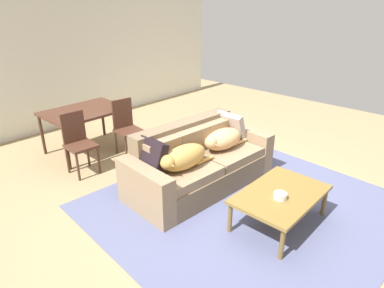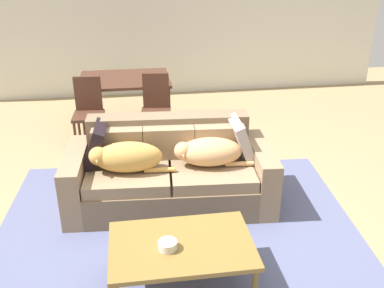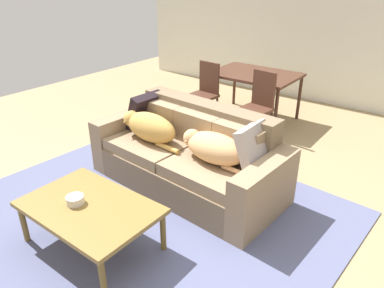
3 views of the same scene
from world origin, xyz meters
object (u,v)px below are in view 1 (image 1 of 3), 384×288
(throw_pillow_by_right_arm, at_px, (231,127))
(dining_chair_near_left, at_px, (78,140))
(dining_chair_near_right, at_px, (126,125))
(dog_on_right_cushion, at_px, (222,139))
(throw_pillow_by_left_arm, at_px, (151,157))
(coffee_table, at_px, (281,196))
(dog_on_left_cushion, at_px, (183,158))
(couch, at_px, (198,163))
(dining_table, at_px, (85,114))
(bowl_on_coffee_table, at_px, (280,196))

(throw_pillow_by_right_arm, distance_m, dining_chair_near_left, 2.33)
(dining_chair_near_left, bearing_deg, dining_chair_near_right, 4.47)
(dog_on_right_cushion, xyz_separation_m, dining_chair_near_left, (-1.32, 1.71, -0.10))
(dining_chair_near_left, relative_size, dining_chair_near_right, 1.00)
(dog_on_right_cushion, bearing_deg, dining_chair_near_left, 131.31)
(throw_pillow_by_left_arm, relative_size, dining_chair_near_right, 0.46)
(throw_pillow_by_right_arm, bearing_deg, dog_on_right_cushion, -160.89)
(dog_on_right_cushion, height_order, throw_pillow_by_right_arm, throw_pillow_by_right_arm)
(throw_pillow_by_right_arm, xyz_separation_m, dining_chair_near_right, (-0.80, 1.60, -0.16))
(throw_pillow_by_left_arm, relative_size, coffee_table, 0.38)
(dog_on_left_cushion, distance_m, dining_chair_near_right, 1.81)
(dog_on_left_cushion, xyz_separation_m, throw_pillow_by_left_arm, (-0.31, 0.26, 0.04))
(couch, xyz_separation_m, throw_pillow_by_left_arm, (-0.76, 0.11, 0.33))
(dog_on_left_cushion, relative_size, dog_on_right_cushion, 1.04)
(dining_table, distance_m, dining_chair_near_left, 0.81)
(dog_on_left_cushion, distance_m, bowl_on_coffee_table, 1.27)
(bowl_on_coffee_table, height_order, dining_chair_near_right, dining_chair_near_right)
(throw_pillow_by_left_arm, height_order, throw_pillow_by_right_arm, throw_pillow_by_right_arm)
(bowl_on_coffee_table, bearing_deg, throw_pillow_by_left_arm, 112.37)
(couch, distance_m, coffee_table, 1.32)
(coffee_table, xyz_separation_m, dining_table, (-0.39, 3.54, 0.30))
(couch, distance_m, dining_chair_near_left, 1.85)
(dining_table, xyz_separation_m, dining_chair_near_right, (0.41, -0.60, -0.17))
(throw_pillow_by_left_arm, bearing_deg, coffee_table, -63.23)
(dog_on_right_cushion, height_order, dining_chair_near_right, dining_chair_near_right)
(dining_table, bearing_deg, throw_pillow_by_right_arm, -61.38)
(dining_chair_near_left, bearing_deg, dining_table, 54.29)
(bowl_on_coffee_table, distance_m, dining_chair_near_right, 2.98)
(couch, height_order, bowl_on_coffee_table, couch)
(dog_on_right_cushion, relative_size, coffee_table, 0.71)
(coffee_table, bearing_deg, dining_table, 96.27)
(couch, relative_size, throw_pillow_by_right_arm, 4.98)
(couch, relative_size, dining_chair_near_left, 2.34)
(throw_pillow_by_left_arm, height_order, dining_table, throw_pillow_by_left_arm)
(throw_pillow_by_right_arm, distance_m, dining_table, 2.51)
(coffee_table, distance_m, dining_table, 3.57)
(dog_on_right_cushion, relative_size, throw_pillow_by_left_arm, 1.87)
(dog_on_left_cushion, xyz_separation_m, coffee_table, (0.41, -1.18, -0.25))
(bowl_on_coffee_table, bearing_deg, dog_on_right_cushion, 66.51)
(dining_chair_near_left, bearing_deg, throw_pillow_by_left_arm, -80.33)
(throw_pillow_by_left_arm, height_order, dining_chair_near_left, dining_chair_near_left)
(dog_on_right_cushion, bearing_deg, dog_on_left_cushion, -174.74)
(couch, bearing_deg, throw_pillow_by_left_arm, 175.52)
(throw_pillow_by_left_arm, bearing_deg, couch, -8.18)
(dog_on_right_cushion, bearing_deg, dining_table, 113.00)
(couch, xyz_separation_m, dining_chair_near_right, (-0.02, 1.61, 0.18))
(dog_on_left_cushion, relative_size, dining_chair_near_right, 0.89)
(dog_on_right_cushion, bearing_deg, throw_pillow_by_right_arm, 22.81)
(coffee_table, relative_size, bowl_on_coffee_table, 7.65)
(couch, relative_size, bowl_on_coffee_table, 14.73)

